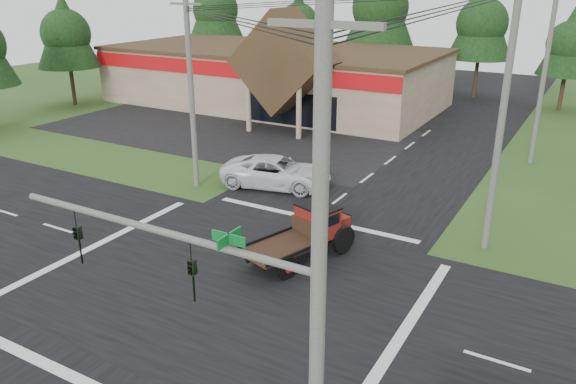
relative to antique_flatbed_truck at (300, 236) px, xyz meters
The scene contains 18 objects.
ground 3.47m from the antique_flatbed_truck, 116.11° to the right, with size 120.00×120.00×0.00m, color #2A4A1A.
road_ns 3.47m from the antique_flatbed_truck, 116.11° to the right, with size 12.00×120.00×0.02m, color black.
road_ew 3.47m from the antique_flatbed_truck, 116.11° to the right, with size 120.00×12.00×0.02m, color black.
parking_apron 22.30m from the antique_flatbed_truck, 133.93° to the left, with size 28.00×14.00×0.02m, color black.
cvs_building 31.70m from the antique_flatbed_truck, 122.81° to the left, with size 30.40×18.20×9.19m.
traffic_signal_mast 11.81m from the antique_flatbed_truck, 67.34° to the right, with size 8.12×0.24×7.00m.
utility_pole_nr 12.91m from the antique_flatbed_truck, 59.96° to the right, with size 2.00×0.30×11.00m.
utility_pole_nw 11.54m from the antique_flatbed_truck, 151.93° to the left, with size 2.00×0.30×10.50m.
utility_pole_ne 9.55m from the antique_flatbed_truck, 37.58° to the left, with size 2.00×0.30×11.50m.
utility_pole_n 20.66m from the antique_flatbed_truck, 71.02° to the left, with size 2.00×0.30×11.20m.
tree_row_a 49.09m from the antique_flatbed_truck, 130.34° to the left, with size 6.72×6.72×12.12m.
tree_row_b 44.90m from the antique_flatbed_truck, 118.79° to the left, with size 5.60×5.60×10.10m.
tree_row_c 40.45m from the antique_flatbed_truck, 106.75° to the left, with size 7.28×7.28×13.13m.
tree_row_d 39.57m from the antique_flatbed_truck, 92.13° to the left, with size 6.16×6.16×11.11m.
tree_row_e 37.94m from the antique_flatbed_truck, 79.97° to the left, with size 5.04×5.04×9.09m.
tree_side_w 37.96m from the antique_flatbed_truck, 153.01° to the left, with size 5.60×5.60×10.10m.
antique_flatbed_truck is the anchor object (origin of this frame).
white_pickup 9.00m from the antique_flatbed_truck, 126.99° to the left, with size 2.85×6.17×1.72m, color white.
Camera 1 is at (11.50, -15.65, 11.05)m, focal length 35.00 mm.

